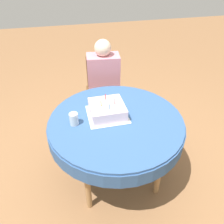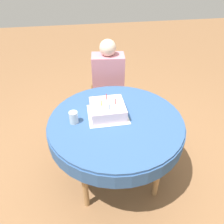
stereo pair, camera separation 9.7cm
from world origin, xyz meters
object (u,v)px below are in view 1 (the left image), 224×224
(person, at_px, (104,77))
(drinking_glass, at_px, (74,119))
(birthday_cake, at_px, (107,109))
(chair, at_px, (103,88))

(person, bearing_deg, drinking_glass, -109.47)
(birthday_cake, xyz_separation_m, drinking_glass, (-0.30, -0.07, -0.00))
(chair, distance_m, birthday_cake, 0.95)
(person, bearing_deg, chair, 90.00)
(birthday_cake, bearing_deg, person, 80.69)
(birthday_cake, bearing_deg, chair, 80.93)
(chair, height_order, person, person)
(person, height_order, birthday_cake, person)
(birthday_cake, height_order, drinking_glass, birthday_cake)
(chair, distance_m, person, 0.23)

